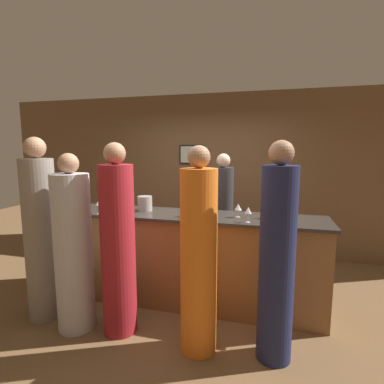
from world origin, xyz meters
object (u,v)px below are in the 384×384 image
(guest_2, at_px, (118,246))
(wine_bottle_0, at_px, (279,208))
(guest_4, at_px, (41,235))
(guest_0, at_px, (277,260))
(bartender, at_px, (223,220))
(guest_1, at_px, (199,258))
(guest_3, at_px, (73,250))
(ice_bucket, at_px, (145,203))

(guest_2, xyz_separation_m, wine_bottle_0, (1.53, 0.81, 0.31))
(wine_bottle_0, bearing_deg, guest_4, -162.54)
(guest_0, xyz_separation_m, guest_4, (-2.45, 0.05, 0.02))
(bartender, bearing_deg, guest_0, 114.53)
(guest_1, bearing_deg, guest_3, 179.72)
(guest_0, relative_size, guest_3, 1.06)
(guest_0, xyz_separation_m, wine_bottle_0, (0.02, 0.82, 0.29))
(guest_3, bearing_deg, guest_1, -0.28)
(bartender, distance_m, guest_1, 1.64)
(wine_bottle_0, xyz_separation_m, ice_bucket, (-1.59, -0.01, -0.02))
(guest_0, height_order, guest_1, guest_0)
(guest_2, bearing_deg, guest_1, -4.79)
(guest_1, xyz_separation_m, guest_3, (-1.30, 0.01, -0.04))
(guest_3, bearing_deg, guest_2, 7.79)
(guest_2, relative_size, wine_bottle_0, 6.58)
(guest_0, bearing_deg, ice_bucket, 152.59)
(guest_0, height_order, guest_4, guest_4)
(bartender, height_order, guest_4, guest_4)
(guest_4, bearing_deg, ice_bucket, 41.21)
(guest_3, height_order, guest_4, guest_4)
(guest_0, bearing_deg, bartender, 114.53)
(bartender, distance_m, wine_bottle_0, 1.13)
(wine_bottle_0, bearing_deg, guest_3, -156.41)
(guest_2, distance_m, ice_bucket, 0.85)
(guest_2, height_order, ice_bucket, guest_2)
(bartender, bearing_deg, guest_2, 63.39)
(guest_3, bearing_deg, guest_0, 1.41)
(guest_2, relative_size, guest_4, 0.97)
(guest_2, xyz_separation_m, guest_3, (-0.47, -0.06, -0.06))
(bartender, relative_size, guest_0, 0.93)
(bartender, xyz_separation_m, guest_3, (-1.25, -1.64, -0.01))
(bartender, height_order, guest_3, guest_3)
(guest_1, xyz_separation_m, wine_bottle_0, (0.70, 0.88, 0.32))
(guest_3, bearing_deg, bartender, 52.52)
(guest_3, bearing_deg, guest_4, 168.30)
(guest_2, relative_size, ice_bucket, 10.54)
(guest_0, bearing_deg, guest_3, -178.59)
(bartender, xyz_separation_m, guest_4, (-1.72, -1.54, 0.08))
(guest_4, bearing_deg, wine_bottle_0, 17.46)
(guest_1, height_order, wine_bottle_0, guest_1)
(guest_1, bearing_deg, guest_4, 176.67)
(guest_1, bearing_deg, guest_0, 4.65)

